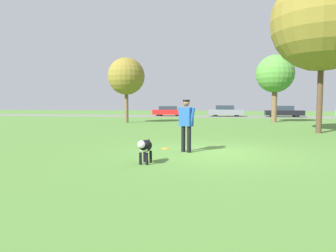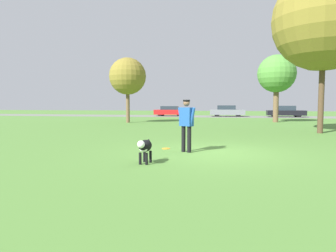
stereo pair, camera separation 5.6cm
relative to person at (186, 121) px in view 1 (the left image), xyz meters
The scene contains 11 objects.
ground_plane 1.26m from the person, ahead, with size 120.00×120.00×0.00m, color #4C7A33.
far_road_strip 28.24m from the person, 88.42° to the left, with size 120.00×6.00×0.01m.
person is the anchor object (origin of this frame).
dog 2.26m from the person, 110.92° to the right, with size 0.32×0.91×0.63m.
frisbee 1.37m from the person, 143.74° to the left, with size 0.28×0.28×0.02m.
tree_far_right 18.34m from the person, 73.22° to the left, with size 3.16×3.16×5.67m.
tree_far_left 16.14m from the person, 115.69° to the left, with size 3.03×3.03×5.34m.
tree_near_right 10.85m from the person, 51.53° to the left, with size 5.19×5.19×8.43m.
parked_car_red 29.01m from the person, 102.02° to the left, with size 4.08×1.85×1.28m.
parked_car_grey 28.42m from the person, 87.67° to the left, with size 4.22×1.79×1.38m.
parked_car_black 29.26m from the person, 74.27° to the left, with size 4.36×1.73×1.35m.
Camera 1 is at (0.47, -9.43, 1.52)m, focal length 32.00 mm.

